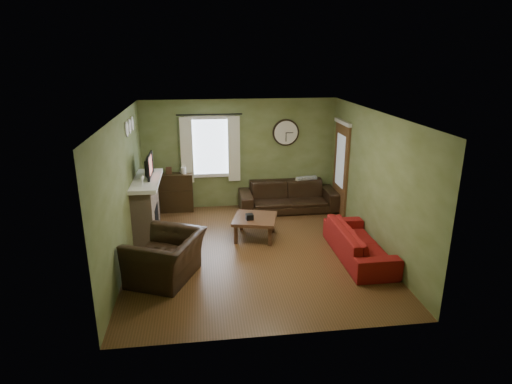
{
  "coord_description": "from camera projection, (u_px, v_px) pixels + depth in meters",
  "views": [
    {
      "loc": [
        -0.92,
        -7.37,
        3.6
      ],
      "look_at": [
        0.1,
        0.4,
        1.05
      ],
      "focal_mm": 30.0,
      "sensor_mm": 36.0,
      "label": 1
    }
  ],
  "objects": [
    {
      "name": "medallion_left",
      "position": [
        127.0,
        129.0,
        7.96
      ],
      "size": [
        0.28,
        0.28,
        0.03
      ],
      "primitive_type": "cylinder",
      "color": "white",
      "rests_on": "wall_left"
    },
    {
      "name": "pillow_right",
      "position": [
        309.0,
        183.0,
        10.53
      ],
      "size": [
        0.37,
        0.15,
        0.36
      ],
      "primitive_type": "cube",
      "rotation": [
        0.0,
        0.0,
        0.12
      ],
      "color": "#9CA3A6",
      "rests_on": "sofa_brown"
    },
    {
      "name": "fireplace",
      "position": [
        146.0,
        208.0,
        8.84
      ],
      "size": [
        0.4,
        1.4,
        1.1
      ],
      "primitive_type": "cube",
      "color": "tan",
      "rests_on": "floor"
    },
    {
      "name": "door",
      "position": [
        341.0,
        169.0,
        9.88
      ],
      "size": [
        0.05,
        0.9,
        2.1
      ],
      "primitive_type": "cube",
      "color": "brown",
      "rests_on": "floor"
    },
    {
      "name": "tv",
      "position": [
        146.0,
        169.0,
        8.73
      ],
      "size": [
        0.08,
        0.6,
        0.35
      ],
      "primitive_type": "imported",
      "rotation": [
        0.0,
        0.0,
        1.57
      ],
      "color": "black",
      "rests_on": "mantel"
    },
    {
      "name": "wine_glass_a",
      "position": [
        142.0,
        182.0,
        8.1
      ],
      "size": [
        0.07,
        0.07,
        0.19
      ],
      "primitive_type": null,
      "color": "white",
      "rests_on": "mantel"
    },
    {
      "name": "sofa_red",
      "position": [
        359.0,
        243.0,
        7.84
      ],
      "size": [
        0.78,
        2.0,
        0.58
      ],
      "primitive_type": "imported",
      "rotation": [
        0.0,
        0.0,
        1.57
      ],
      "color": "maroon",
      "rests_on": "floor"
    },
    {
      "name": "firebox",
      "position": [
        156.0,
        219.0,
        8.94
      ],
      "size": [
        0.04,
        0.6,
        0.55
      ],
      "primitive_type": "cube",
      "color": "black",
      "rests_on": "fireplace"
    },
    {
      "name": "sofa_brown",
      "position": [
        288.0,
        196.0,
        10.22
      ],
      "size": [
        2.32,
        0.91,
        0.68
      ],
      "primitive_type": "imported",
      "color": "black",
      "rests_on": "floor"
    },
    {
      "name": "floor",
      "position": [
        254.0,
        251.0,
        8.18
      ],
      "size": [
        4.6,
        5.2,
        0.0
      ],
      "primitive_type": "cube",
      "color": "#52341B",
      "rests_on": "ground"
    },
    {
      "name": "book",
      "position": [
        180.0,
        170.0,
        10.1
      ],
      "size": [
        0.22,
        0.27,
        0.02
      ],
      "primitive_type": "imported",
      "rotation": [
        0.0,
        0.0,
        0.19
      ],
      "color": "#4C2F1E",
      "rests_on": "bookshelf"
    },
    {
      "name": "wall_left",
      "position": [
        123.0,
        191.0,
        7.49
      ],
      "size": [
        0.0,
        5.2,
        2.6
      ],
      "primitive_type": "cube",
      "color": "olive",
      "rests_on": "ground"
    },
    {
      "name": "medallion_mid",
      "position": [
        129.0,
        126.0,
        8.29
      ],
      "size": [
        0.28,
        0.28,
        0.03
      ],
      "primitive_type": "cylinder",
      "color": "white",
      "rests_on": "wall_left"
    },
    {
      "name": "window_pane",
      "position": [
        210.0,
        147.0,
        10.06
      ],
      "size": [
        1.0,
        0.02,
        1.3
      ],
      "primitive_type": null,
      "color": "silver",
      "rests_on": "wall_back"
    },
    {
      "name": "bookshelf",
      "position": [
        176.0,
        192.0,
        10.13
      ],
      "size": [
        0.77,
        0.33,
        0.92
      ],
      "primitive_type": null,
      "color": "black",
      "rests_on": "floor"
    },
    {
      "name": "wall_front",
      "position": [
        279.0,
        247.0,
        5.33
      ],
      "size": [
        4.6,
        0.0,
        2.6
      ],
      "primitive_type": "cube",
      "color": "olive",
      "rests_on": "ground"
    },
    {
      "name": "tissue_box",
      "position": [
        250.0,
        221.0,
        8.53
      ],
      "size": [
        0.16,
        0.16,
        0.11
      ],
      "primitive_type": "cube",
      "rotation": [
        0.0,
        0.0,
        0.08
      ],
      "color": "black",
      "rests_on": "coffee_table"
    },
    {
      "name": "armchair",
      "position": [
        166.0,
        257.0,
        7.07
      ],
      "size": [
        1.42,
        1.5,
        0.77
      ],
      "primitive_type": "imported",
      "rotation": [
        0.0,
        0.0,
        -1.98
      ],
      "color": "black",
      "rests_on": "floor"
    },
    {
      "name": "curtain_rod",
      "position": [
        209.0,
        115.0,
        9.73
      ],
      "size": [
        0.03,
        0.03,
        1.5
      ],
      "primitive_type": "cylinder",
      "color": "black",
      "rests_on": "wall_back"
    },
    {
      "name": "wall_back",
      "position": [
        240.0,
        154.0,
        10.23
      ],
      "size": [
        4.6,
        0.0,
        2.6
      ],
      "primitive_type": "cube",
      "color": "olive",
      "rests_on": "ground"
    },
    {
      "name": "medallion_right",
      "position": [
        132.0,
        124.0,
        8.62
      ],
      "size": [
        0.28,
        0.28,
        0.03
      ],
      "primitive_type": "cylinder",
      "color": "white",
      "rests_on": "wall_left"
    },
    {
      "name": "curtain_right",
      "position": [
        234.0,
        149.0,
        10.05
      ],
      "size": [
        0.28,
        0.04,
        1.55
      ],
      "primitive_type": "cube",
      "color": "silver",
      "rests_on": "wall_back"
    },
    {
      "name": "coffee_table",
      "position": [
        255.0,
        228.0,
        8.69
      ],
      "size": [
        1.02,
        1.02,
        0.45
      ],
      "primitive_type": null,
      "rotation": [
        0.0,
        0.0,
        -0.26
      ],
      "color": "#4C2F1E",
      "rests_on": "floor"
    },
    {
      "name": "pillow_left",
      "position": [
        302.0,
        184.0,
        10.48
      ],
      "size": [
        0.38,
        0.21,
        0.36
      ],
      "primitive_type": "cube",
      "rotation": [
        0.0,
        0.0,
        0.31
      ],
      "color": "#9CA3A6",
      "rests_on": "sofa_brown"
    },
    {
      "name": "tv_screen",
      "position": [
        150.0,
        166.0,
        8.73
      ],
      "size": [
        0.02,
        0.62,
        0.36
      ],
      "primitive_type": "cube",
      "color": "#994C3F",
      "rests_on": "mantel"
    },
    {
      "name": "curtain_left",
      "position": [
        187.0,
        150.0,
        9.92
      ],
      "size": [
        0.28,
        0.04,
        1.55
      ],
      "primitive_type": "cube",
      "color": "silver",
      "rests_on": "wall_back"
    },
    {
      "name": "ceiling",
      "position": [
        253.0,
        114.0,
        7.37
      ],
      "size": [
        4.6,
        5.2,
        0.0
      ],
      "primitive_type": "cube",
      "color": "white",
      "rests_on": "ground"
    },
    {
      "name": "wine_glass_b",
      "position": [
        143.0,
        181.0,
        8.15
      ],
      "size": [
        0.07,
        0.07,
        0.2
      ],
      "primitive_type": null,
      "color": "white",
      "rests_on": "mantel"
    },
    {
      "name": "mantel",
      "position": [
        145.0,
        181.0,
        8.66
      ],
      "size": [
        0.58,
        1.6,
        0.08
      ],
      "primitive_type": "cube",
      "color": "white",
      "rests_on": "fireplace"
    },
    {
      "name": "wall_clock",
      "position": [
        286.0,
        133.0,
        10.16
      ],
      "size": [
        0.64,
        0.06,
        0.64
      ],
      "primitive_type": null,
      "color": "white",
      "rests_on": "wall_back"
    },
    {
      "name": "wall_right",
      "position": [
        374.0,
        181.0,
        8.06
      ],
      "size": [
        0.0,
        5.2,
        2.6
      ],
      "primitive_type": "cube",
      "color": "olive",
      "rests_on": "ground"
    }
  ]
}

